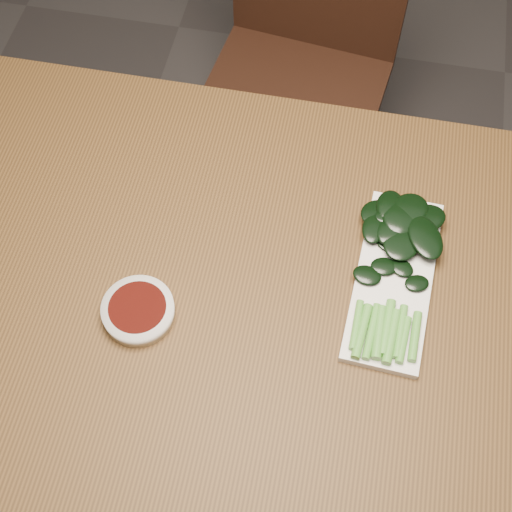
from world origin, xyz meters
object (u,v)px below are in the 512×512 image
(table, at_px, (270,313))
(sauce_bowl, at_px, (138,311))
(gai_lan, at_px, (399,247))
(serving_plate, at_px, (394,279))
(chair_far, at_px, (301,61))

(table, xyz_separation_m, sauce_bowl, (-0.19, -0.08, 0.09))
(sauce_bowl, bearing_deg, table, 21.74)
(gai_lan, bearing_deg, serving_plate, -90.57)
(chair_far, xyz_separation_m, serving_plate, (0.25, -0.70, 0.27))
(sauce_bowl, relative_size, gai_lan, 0.35)
(chair_far, bearing_deg, gai_lan, -62.15)
(table, bearing_deg, sauce_bowl, -158.26)
(sauce_bowl, height_order, serving_plate, sauce_bowl)
(sauce_bowl, bearing_deg, chair_far, 81.30)
(table, xyz_separation_m, gai_lan, (0.19, 0.11, 0.10))
(serving_plate, relative_size, gai_lan, 1.00)
(serving_plate, bearing_deg, sauce_bowl, -160.49)
(table, distance_m, gai_lan, 0.23)
(sauce_bowl, relative_size, serving_plate, 0.35)
(table, height_order, gai_lan, gai_lan)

